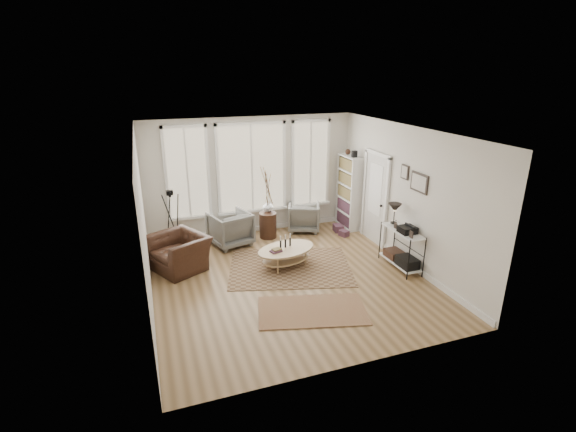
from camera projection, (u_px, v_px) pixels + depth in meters
name	position (u px, v px, depth m)	size (l,w,h in m)	color
room	(289.00, 210.00, 7.89)	(5.50, 5.54, 2.90)	#94724A
bay_window	(252.00, 170.00, 10.21)	(4.14, 0.12, 2.24)	tan
door	(375.00, 197.00, 9.78)	(0.09, 1.06, 2.22)	silver
bookcase	(349.00, 192.00, 10.75)	(0.31, 0.85, 2.06)	white
low_shelf	(401.00, 245.00, 8.64)	(0.38, 1.08, 1.30)	white
wall_art	(415.00, 180.00, 8.27)	(0.04, 0.88, 0.44)	black
rug_main	(290.00, 267.00, 8.79)	(2.51, 1.88, 0.01)	brown
rug_runner	(312.00, 310.00, 7.21)	(1.86, 1.03, 0.01)	brown
coffee_table	(286.00, 252.00, 8.75)	(1.47, 1.15, 0.59)	tan
armchair_left	(230.00, 229.00, 9.81)	(0.86, 0.89, 0.81)	slate
armchair_right	(304.00, 217.00, 10.71)	(0.78, 0.80, 0.73)	slate
side_table	(268.00, 204.00, 10.09)	(0.42, 0.42, 1.77)	#351E15
vase	(268.00, 206.00, 10.26)	(0.26, 0.26, 0.27)	silver
accent_chair	(179.00, 252.00, 8.64)	(0.97, 1.12, 0.73)	#351E15
tripod_camera	(173.00, 224.00, 9.31)	(0.51, 0.51, 1.46)	black
book_stack_near	(338.00, 228.00, 10.70)	(0.22, 0.28, 0.18)	maroon
book_stack_far	(344.00, 233.00, 10.42)	(0.18, 0.23, 0.15)	maroon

